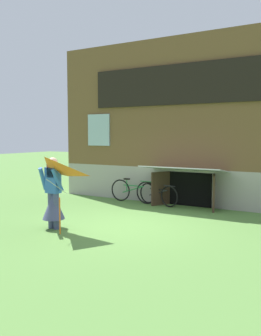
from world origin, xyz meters
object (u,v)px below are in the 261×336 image
(person, at_px, (53,199))
(bicycle_black, at_px, (158,194))
(bicycle_green, at_px, (133,191))
(kite, at_px, (45,177))

(person, bearing_deg, bicycle_black, 89.05)
(person, xyz_separation_m, bicycle_black, (0.89, 3.83, -0.36))
(person, relative_size, bicycle_black, 1.11)
(person, relative_size, bicycle_green, 0.98)
(person, relative_size, kite, 1.07)
(bicycle_black, bearing_deg, kite, -81.80)
(kite, xyz_separation_m, bicycle_green, (-0.33, 4.45, -0.93))
(kite, height_order, bicycle_green, kite)
(bicycle_green, bearing_deg, bicycle_black, 0.98)
(person, distance_m, bicycle_black, 3.95)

